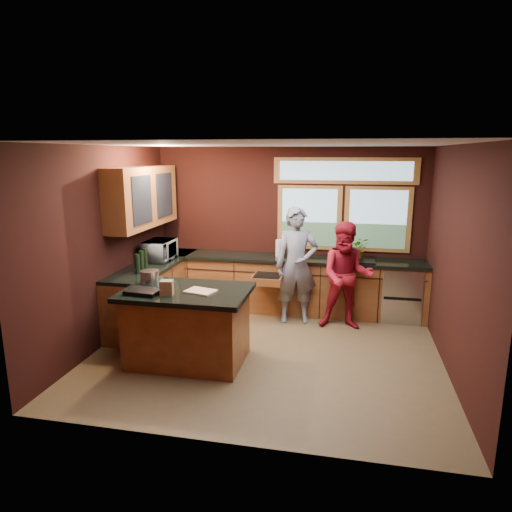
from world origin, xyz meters
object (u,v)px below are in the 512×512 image
(person_grey, at_px, (296,265))
(stock_pot, at_px, (150,277))
(person_red, at_px, (346,276))
(island, at_px, (188,325))
(cutting_board, at_px, (201,291))

(person_grey, height_order, stock_pot, person_grey)
(person_red, bearing_deg, stock_pot, -152.26)
(island, xyz_separation_m, stock_pot, (-0.55, 0.15, 0.56))
(cutting_board, height_order, stock_pot, stock_pot)
(stock_pot, bearing_deg, island, -15.26)
(island, bearing_deg, person_red, 39.01)
(person_grey, xyz_separation_m, stock_pot, (-1.72, -1.55, 0.13))
(island, height_order, person_grey, person_grey)
(island, relative_size, person_red, 0.96)
(cutting_board, xyz_separation_m, stock_pot, (-0.75, 0.20, 0.08))
(cutting_board, bearing_deg, person_red, 43.00)
(stock_pot, bearing_deg, person_grey, 42.02)
(person_red, height_order, cutting_board, person_red)
(island, height_order, cutting_board, cutting_board)
(island, distance_m, person_grey, 2.10)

